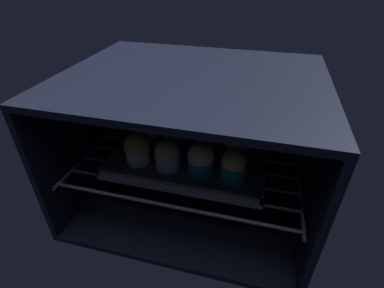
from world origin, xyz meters
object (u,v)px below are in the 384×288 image
object	(u,v)px
muffin_row0_col1	(167,155)
muffin_row2_col1	(185,124)
muffin_row2_col2	(214,127)
muffin_row2_col0	(160,121)
muffin_row2_col3	(242,130)
muffin_row1_col3	(237,146)
muffin_row1_col0	(148,134)
muffin_row1_col1	(176,138)
muffin_row0_col3	(234,166)
baking_tray	(192,153)
muffin_row0_col2	(201,159)
muffin_row1_col2	(207,143)
muffin_row0_col0	(137,149)

from	to	relation	value
muffin_row0_col1	muffin_row2_col1	distance (cm)	15.00
muffin_row0_col1	muffin_row2_col2	distance (cm)	17.57
muffin_row2_col0	muffin_row2_col3	bearing A→B (deg)	-0.66
muffin_row1_col3	muffin_row2_col2	xyz separation A→B (cm)	(-7.34, 8.21, -0.27)
muffin_row1_col0	muffin_row1_col1	size ratio (longest dim) A/B	1.00
muffin_row0_col3	muffin_row1_col0	world-z (taller)	muffin_row1_col0
baking_tray	muffin_row1_col3	bearing A→B (deg)	-1.21
muffin_row0_col2	muffin_row1_col0	world-z (taller)	muffin_row0_col2
muffin_row0_col2	muffin_row1_col3	distance (cm)	10.43
baking_tray	muffin_row0_col3	xyz separation A→B (cm)	(11.69, -7.88, 4.01)
muffin_row2_col2	muffin_row2_col1	bearing A→B (deg)	-175.51
muffin_row1_col0	muffin_row2_col0	bearing A→B (deg)	87.50
muffin_row0_col3	muffin_row2_col2	size ratio (longest dim) A/B	0.94
muffin_row1_col1	muffin_row1_col3	bearing A→B (deg)	0.49
muffin_row1_col2	muffin_row2_col2	xyz separation A→B (cm)	(0.03, 8.35, 0.06)
muffin_row0_col3	muffin_row1_col3	distance (cm)	7.65
muffin_row2_col1	muffin_row2_col3	bearing A→B (deg)	-0.04
baking_tray	muffin_row2_col2	bearing A→B (deg)	62.94
muffin_row0_col1	muffin_row1_col0	bearing A→B (deg)	136.57
muffin_row0_col1	muffin_row1_col3	size ratio (longest dim) A/B	0.95
muffin_row2_col0	muffin_row2_col1	distance (cm)	7.40
muffin_row1_col0	muffin_row2_col2	size ratio (longest dim) A/B	0.99
muffin_row1_col3	muffin_row0_col1	bearing A→B (deg)	-154.24
baking_tray	muffin_row0_col3	size ratio (longest dim) A/B	5.12
muffin_row0_col3	muffin_row2_col1	world-z (taller)	muffin_row2_col1
muffin_row1_col1	muffin_row2_col1	distance (cm)	7.73
muffin_row2_col1	muffin_row0_col1	bearing A→B (deg)	-90.30
muffin_row1_col2	muffin_row2_col3	world-z (taller)	muffin_row2_col3
muffin_row0_col3	muffin_row2_col2	distance (cm)	17.58
muffin_row0_col3	muffin_row2_col3	world-z (taller)	muffin_row2_col3
muffin_row0_col3	muffin_row2_col3	size ratio (longest dim) A/B	0.92
muffin_row0_col0	muffin_row2_col2	distance (cm)	21.99
muffin_row0_col0	muffin_row2_col3	xyz separation A→B (cm)	(23.25, 14.75, 0.17)
muffin_row1_col1	muffin_row2_col3	distance (cm)	17.63
muffin_row2_col2	muffin_row2_col3	xyz separation A→B (cm)	(7.54, -0.64, 0.28)
baking_tray	muffin_row2_col1	bearing A→B (deg)	117.86
baking_tray	muffin_row1_col3	size ratio (longest dim) A/B	4.69
baking_tray	muffin_row2_col0	world-z (taller)	muffin_row2_col0
muffin_row0_col0	muffin_row1_col2	size ratio (longest dim) A/B	0.98
muffin_row0_col1	muffin_row2_col3	size ratio (longest dim) A/B	0.96
muffin_row0_col2	muffin_row2_col2	distance (cm)	15.66
muffin_row1_col3	muffin_row2_col3	distance (cm)	7.58
muffin_row1_col1	muffin_row2_col0	world-z (taller)	muffin_row1_col1
muffin_row1_col0	muffin_row2_col0	world-z (taller)	muffin_row1_col0
muffin_row1_col0	muffin_row0_col0	bearing A→B (deg)	-90.13
baking_tray	muffin_row2_col2	world-z (taller)	muffin_row2_col2
muffin_row0_col1	muffin_row1_col0	xyz separation A→B (cm)	(-7.66, 7.26, 0.23)
muffin_row1_col0	muffin_row1_col1	xyz separation A→B (cm)	(7.38, 0.02, 0.01)
muffin_row1_col3	muffin_row2_col0	xyz separation A→B (cm)	(-22.68, 7.83, -0.39)
muffin_row0_col3	muffin_row2_col2	xyz separation A→B (cm)	(-7.62, 15.85, 0.06)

